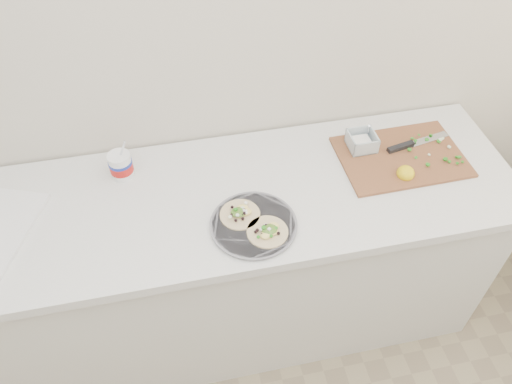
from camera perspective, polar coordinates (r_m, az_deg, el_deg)
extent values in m
cube|color=beige|center=(1.78, -10.12, 15.00)|extent=(3.50, 0.05, 2.60)
cube|color=silver|center=(2.18, -6.45, -9.04)|extent=(2.40, 0.62, 0.86)
cube|color=silver|center=(1.81, -7.54, -1.59)|extent=(2.44, 0.66, 0.04)
cylinder|color=slate|center=(1.70, -0.29, -3.78)|extent=(0.29, 0.29, 0.01)
cylinder|color=slate|center=(1.70, -0.29, -3.68)|extent=(0.30, 0.30, 0.00)
cylinder|color=white|center=(1.90, -15.19, 2.96)|extent=(0.08, 0.08, 0.10)
cylinder|color=red|center=(1.91, -15.17, 2.89)|extent=(0.09, 0.09, 0.04)
cylinder|color=#192D99|center=(1.89, -15.28, 3.29)|extent=(0.09, 0.09, 0.01)
cube|color=brown|center=(2.02, 16.22, 3.90)|extent=(0.48, 0.34, 0.01)
cube|color=white|center=(2.00, 11.97, 5.51)|extent=(0.07, 0.07, 0.03)
ellipsoid|color=yellow|center=(1.92, 16.77, 2.23)|extent=(0.07, 0.07, 0.06)
cube|color=silver|center=(2.12, 19.11, 5.72)|extent=(0.18, 0.07, 0.00)
cube|color=black|center=(2.04, 16.20, 4.97)|extent=(0.12, 0.04, 0.02)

